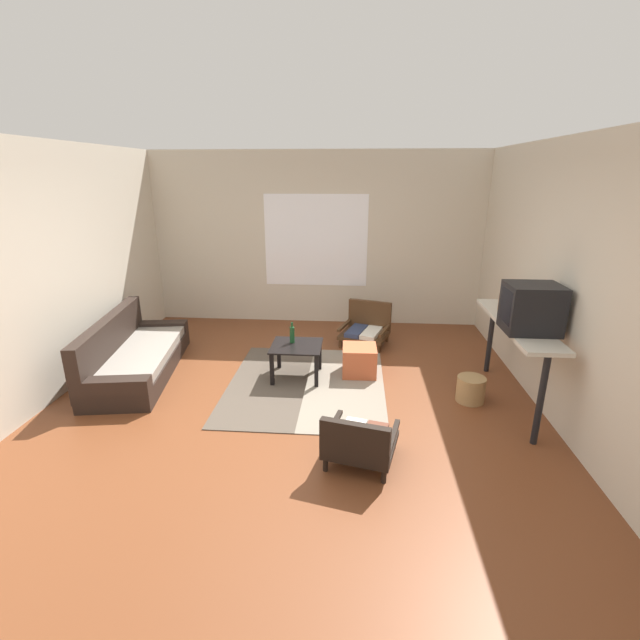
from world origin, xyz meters
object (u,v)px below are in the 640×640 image
crt_television (531,308)px  console_shelf (516,331)px  glass_bottle (292,334)px  wicker_basket (471,389)px  coffee_table (297,351)px  ottoman_orange (359,361)px  clay_vase (507,302)px  couch (134,357)px  armchair_by_window (366,327)px  armchair_striped_foreground (359,441)px

crt_television → console_shelf: bearing=89.4°
crt_television → glass_bottle: (-2.40, 0.79, -0.62)m
crt_television → wicker_basket: (-0.39, 0.28, -1.01)m
coffee_table → ottoman_orange: 0.78m
clay_vase → crt_television: bearing=-90.3°
couch → armchair_by_window: size_ratio=2.71×
glass_bottle → ottoman_orange: bearing=4.9°
wicker_basket → crt_television: bearing=-35.4°
crt_television → coffee_table: bearing=163.0°
crt_television → clay_vase: bearing=89.7°
coffee_table → armchair_striped_foreground: size_ratio=0.86×
armchair_by_window → console_shelf: (1.49, -1.66, 0.57)m
coffee_table → wicker_basket: size_ratio=1.98×
couch → armchair_striped_foreground: couch is taller
armchair_by_window → ottoman_orange: armchair_by_window is taller
coffee_table → armchair_by_window: 1.51m
armchair_striped_foreground → wicker_basket: size_ratio=2.30×
coffee_table → wicker_basket: bearing=-12.6°
crt_television → clay_vase: 0.68m
couch → ottoman_orange: (2.76, 0.19, -0.04)m
armchair_by_window → crt_television: 2.62m
couch → glass_bottle: size_ratio=8.27×
armchair_by_window → ottoman_orange: bearing=-95.4°
couch → armchair_by_window: 3.13m
armchair_by_window → ottoman_orange: size_ratio=1.92×
couch → crt_television: size_ratio=4.35×
ottoman_orange → glass_bottle: 0.88m
armchair_by_window → wicker_basket: size_ratio=2.60×
armchair_by_window → armchair_striped_foreground: size_ratio=1.13×
armchair_striped_foreground → crt_television: crt_television is taller
wicker_basket → glass_bottle: bearing=165.6°
couch → glass_bottle: (1.95, 0.12, 0.31)m
couch → glass_bottle: couch is taller
armchair_striped_foreground → console_shelf: 2.10m
coffee_table → ottoman_orange: bearing=11.3°
wicker_basket → clay_vase: bearing=44.7°
glass_bottle → couch: bearing=-176.5°
armchair_by_window → wicker_basket: 2.01m
coffee_table → couch: bearing=-178.9°
armchair_striped_foreground → coffee_table: bearing=114.3°
armchair_striped_foreground → ottoman_orange: (0.01, 1.79, -0.04)m
console_shelf → clay_vase: size_ratio=5.93×
couch → wicker_basket: bearing=-5.8°
glass_bottle → armchair_by_window: bearing=51.8°
armchair_striped_foreground → console_shelf: console_shelf is taller
clay_vase → wicker_basket: (-0.39, -0.39, -0.88)m
console_shelf → couch: bearing=175.0°
couch → coffee_table: couch is taller
armchair_striped_foreground → wicker_basket: armchair_striped_foreground is taller
console_shelf → armchair_striped_foreground: bearing=-142.6°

